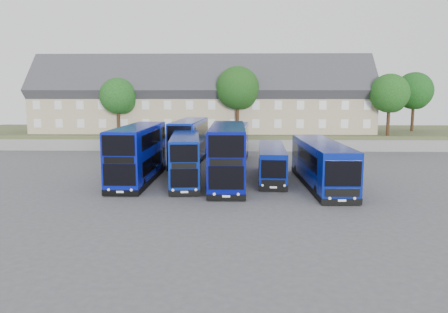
# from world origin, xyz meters

# --- Properties ---
(ground) EXTENTS (120.00, 120.00, 0.00)m
(ground) POSITION_xyz_m (0.00, 0.00, 0.00)
(ground) COLOR #4B4B50
(ground) RESTS_ON ground
(retaining_wall) EXTENTS (70.00, 0.40, 1.50)m
(retaining_wall) POSITION_xyz_m (0.00, 24.00, 0.75)
(retaining_wall) COLOR slate
(retaining_wall) RESTS_ON ground
(earth_bank) EXTENTS (80.00, 20.00, 2.00)m
(earth_bank) POSITION_xyz_m (0.00, 34.00, 1.00)
(earth_bank) COLOR #4A5730
(earth_bank) RESTS_ON ground
(terrace_row) EXTENTS (48.00, 10.40, 11.20)m
(terrace_row) POSITION_xyz_m (-3.00, 30.00, 6.60)
(terrace_row) COLOR tan
(terrace_row) RESTS_ON earth_bank
(dd_front_left) EXTENTS (2.95, 12.08, 4.78)m
(dd_front_left) POSITION_xyz_m (-6.77, 3.96, 2.35)
(dd_front_left) COLOR #08139B
(dd_front_left) RESTS_ON ground
(dd_front_mid) EXTENTS (3.30, 10.44, 4.08)m
(dd_front_mid) POSITION_xyz_m (-2.56, 3.13, 2.00)
(dd_front_mid) COLOR navy
(dd_front_mid) RESTS_ON ground
(dd_front_right) EXTENTS (2.85, 12.38, 4.92)m
(dd_front_right) POSITION_xyz_m (1.03, 2.93, 2.42)
(dd_front_right) COLOR #070D80
(dd_front_right) RESTS_ON ground
(dd_rear_left) EXTENTS (3.44, 11.85, 4.65)m
(dd_rear_left) POSITION_xyz_m (-3.37, 14.46, 2.29)
(dd_rear_left) COLOR #0823A1
(dd_rear_left) RESTS_ON ground
(dd_rear_right) EXTENTS (3.22, 10.55, 4.13)m
(dd_rear_right) POSITION_xyz_m (1.70, 14.57, 2.03)
(dd_rear_right) COLOR #080AA1
(dd_rear_right) RESTS_ON ground
(coach_east_a) EXTENTS (2.82, 10.83, 2.93)m
(coach_east_a) POSITION_xyz_m (4.93, 5.16, 1.43)
(coach_east_a) COLOR navy
(coach_east_a) RESTS_ON ground
(coach_east_b) EXTENTS (3.13, 13.40, 3.65)m
(coach_east_b) POSITION_xyz_m (8.81, 2.38, 1.79)
(coach_east_b) COLOR navy
(coach_east_b) RESTS_ON ground
(tree_west) EXTENTS (4.80, 4.80, 7.65)m
(tree_west) POSITION_xyz_m (-13.85, 25.10, 7.05)
(tree_west) COLOR #382314
(tree_west) RESTS_ON earth_bank
(tree_mid) EXTENTS (5.76, 5.76, 9.18)m
(tree_mid) POSITION_xyz_m (2.15, 25.60, 8.07)
(tree_mid) COLOR #382314
(tree_mid) RESTS_ON earth_bank
(tree_east) EXTENTS (5.12, 5.12, 8.16)m
(tree_east) POSITION_xyz_m (22.15, 25.10, 7.39)
(tree_east) COLOR #382314
(tree_east) RESTS_ON earth_bank
(tree_far) EXTENTS (5.44, 5.44, 8.67)m
(tree_far) POSITION_xyz_m (28.15, 32.10, 7.73)
(tree_far) COLOR #382314
(tree_far) RESTS_ON earth_bank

